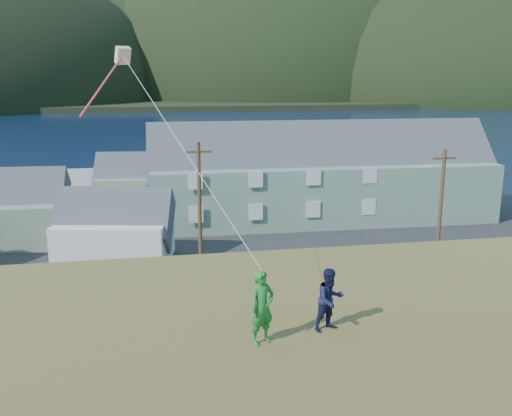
{
  "coord_description": "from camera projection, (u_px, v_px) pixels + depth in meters",
  "views": [
    {
      "loc": [
        -2.16,
        -31.9,
        13.51
      ],
      "look_at": [
        1.38,
        -12.48,
        8.8
      ],
      "focal_mm": 40.0,
      "sensor_mm": 36.0,
      "label": 1
    }
  ],
  "objects": [
    {
      "name": "ground",
      "position": [
        196.0,
        304.0,
        34.03
      ],
      "size": [
        900.0,
        900.0,
        0.0
      ],
      "primitive_type": "plane",
      "color": "#0A1638",
      "rests_on": "ground"
    },
    {
      "name": "grass_strip",
      "position": [
        199.0,
        317.0,
        32.11
      ],
      "size": [
        110.0,
        8.0,
        0.1
      ],
      "primitive_type": "cube",
      "color": "#4C3D19",
      "rests_on": "ground"
    },
    {
      "name": "waterfront_lot",
      "position": [
        181.0,
        229.0,
        50.29
      ],
      "size": [
        72.0,
        36.0,
        0.12
      ],
      "primitive_type": "cube",
      "color": "#28282B",
      "rests_on": "ground"
    },
    {
      "name": "wharf",
      "position": [
        123.0,
        180.0,
        71.16
      ],
      "size": [
        26.0,
        14.0,
        0.9
      ],
      "primitive_type": "cube",
      "color": "gray",
      "rests_on": "ground"
    },
    {
      "name": "far_shore",
      "position": [
        154.0,
        93.0,
        349.6
      ],
      "size": [
        900.0,
        320.0,
        2.0
      ],
      "primitive_type": "cube",
      "color": "black",
      "rests_on": "ground"
    },
    {
      "name": "far_hills",
      "position": [
        221.0,
        94.0,
        307.13
      ],
      "size": [
        760.0,
        265.0,
        143.0
      ],
      "color": "black",
      "rests_on": "ground"
    },
    {
      "name": "lodge",
      "position": [
        321.0,
        175.0,
        52.75
      ],
      "size": [
        31.8,
        9.58,
        11.12
      ],
      "rotation": [
        0.0,
        0.0,
        -0.02
      ],
      "color": "gray",
      "rests_on": "waterfront_lot"
    },
    {
      "name": "shed_palegreen_near",
      "position": [
        2.0,
        210.0,
        45.58
      ],
      "size": [
        10.38,
        6.89,
        7.32
      ],
      "rotation": [
        0.0,
        0.0,
        -0.06
      ],
      "color": "gray",
      "rests_on": "waterfront_lot"
    },
    {
      "name": "shed_white",
      "position": [
        115.0,
        229.0,
        41.0
      ],
      "size": [
        9.13,
        6.93,
        6.57
      ],
      "rotation": [
        0.0,
        0.0,
        -0.2
      ],
      "color": "white",
      "rests_on": "waterfront_lot"
    },
    {
      "name": "shed_palegreen_far",
      "position": [
        144.0,
        181.0,
        59.03
      ],
      "size": [
        10.5,
        6.78,
        6.65
      ],
      "rotation": [
        0.0,
        0.0,
        -0.12
      ],
      "color": "gray",
      "rests_on": "waterfront_lot"
    },
    {
      "name": "utility_poles",
      "position": [
        173.0,
        225.0,
        34.21
      ],
      "size": [
        36.72,
        0.24,
        9.43
      ],
      "color": "#47331E",
      "rests_on": "waterfront_lot"
    },
    {
      "name": "parked_cars",
      "position": [
        71.0,
        215.0,
        51.93
      ],
      "size": [
        25.66,
        13.32,
        1.56
      ],
      "color": "maroon",
      "rests_on": "waterfront_lot"
    },
    {
      "name": "kite_flyer_green",
      "position": [
        262.0,
        307.0,
        13.44
      ],
      "size": [
        0.79,
        0.69,
        1.82
      ],
      "primitive_type": "imported",
      "rotation": [
        0.0,
        0.0,
        0.47
      ],
      "color": "#217A2B",
      "rests_on": "hillside"
    },
    {
      "name": "kite_flyer_navy",
      "position": [
        330.0,
        300.0,
        14.16
      ],
      "size": [
        0.93,
        0.82,
        1.61
      ],
      "primitive_type": "imported",
      "rotation": [
        0.0,
        0.0,
        0.32
      ],
      "color": "#16193C",
      "rests_on": "hillside"
    },
    {
      "name": "kite_rig",
      "position": [
        121.0,
        62.0,
        18.49
      ],
      "size": [
        2.25,
        4.09,
        9.66
      ],
      "color": "beige",
      "rests_on": "ground"
    }
  ]
}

